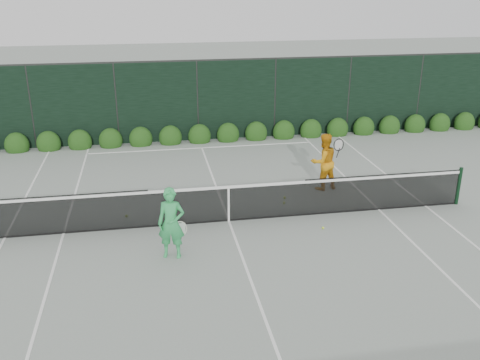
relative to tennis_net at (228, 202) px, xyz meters
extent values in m
plane|color=gray|center=(0.02, 0.00, -0.53)|extent=(80.00, 80.00, 0.00)
cylinder|color=#10321B|center=(6.42, 0.00, 0.00)|extent=(0.10, 0.10, 1.07)
cube|color=black|center=(-4.18, 0.00, -0.02)|extent=(4.40, 0.01, 1.02)
cube|color=black|center=(0.02, 0.00, -0.05)|extent=(4.00, 0.01, 0.96)
cube|color=black|center=(4.22, 0.00, -0.02)|extent=(4.40, 0.01, 1.02)
cube|color=white|center=(0.02, 0.00, 0.41)|extent=(12.80, 0.03, 0.07)
cube|color=black|center=(0.02, 0.00, -0.51)|extent=(12.80, 0.02, 0.04)
cube|color=white|center=(0.02, 0.00, -0.07)|extent=(0.05, 0.03, 0.91)
imported|color=green|center=(-1.51, -1.61, 0.29)|extent=(0.67, 0.51, 1.64)
torus|color=beige|center=(-1.31, -1.51, 0.09)|extent=(0.30, 0.06, 0.30)
cylinder|color=black|center=(-1.31, -1.51, -0.15)|extent=(0.10, 0.03, 0.30)
imported|color=orange|center=(3.12, 1.76, 0.31)|extent=(0.94, 0.80, 1.69)
torus|color=black|center=(3.47, 1.56, 0.87)|extent=(0.30, 0.03, 0.30)
cylinder|color=black|center=(3.47, 1.56, 0.63)|extent=(0.10, 0.03, 0.30)
cube|color=white|center=(-5.46, 0.00, -0.53)|extent=(0.06, 23.77, 0.01)
cube|color=white|center=(5.51, 0.00, -0.53)|extent=(0.06, 23.77, 0.01)
cube|color=white|center=(-4.09, 0.00, -0.53)|extent=(0.06, 23.77, 0.01)
cube|color=white|center=(4.14, 0.00, -0.53)|extent=(0.06, 23.77, 0.01)
cube|color=white|center=(0.02, 11.88, -0.53)|extent=(11.03, 0.06, 0.01)
cube|color=white|center=(0.02, 6.40, -0.53)|extent=(8.23, 0.06, 0.01)
cube|color=white|center=(0.02, 0.00, -0.53)|extent=(0.06, 12.80, 0.01)
cube|color=black|center=(0.02, 7.50, 0.97)|extent=(32.00, 0.06, 3.00)
cube|color=#262826|center=(0.02, 7.50, 2.50)|extent=(32.00, 0.06, 0.06)
cylinder|color=#262826|center=(-5.98, 7.50, 0.97)|extent=(0.08, 0.08, 3.00)
cylinder|color=#262826|center=(-2.98, 7.50, 0.97)|extent=(0.08, 0.08, 3.00)
cylinder|color=#262826|center=(0.02, 7.50, 0.97)|extent=(0.08, 0.08, 3.00)
cylinder|color=#262826|center=(3.02, 7.50, 0.97)|extent=(0.08, 0.08, 3.00)
cylinder|color=#262826|center=(6.02, 7.50, 0.97)|extent=(0.08, 0.08, 3.00)
cylinder|color=#262826|center=(9.02, 7.50, 0.97)|extent=(0.08, 0.08, 3.00)
ellipsoid|color=#173C10|center=(-6.58, 7.15, -0.30)|extent=(0.86, 0.65, 0.94)
ellipsoid|color=#173C10|center=(-5.48, 7.15, -0.30)|extent=(0.86, 0.65, 0.94)
ellipsoid|color=#173C10|center=(-4.38, 7.15, -0.30)|extent=(0.86, 0.65, 0.94)
ellipsoid|color=#173C10|center=(-3.28, 7.15, -0.30)|extent=(0.86, 0.65, 0.94)
ellipsoid|color=#173C10|center=(-2.18, 7.15, -0.30)|extent=(0.86, 0.65, 0.94)
ellipsoid|color=#173C10|center=(-1.08, 7.15, -0.30)|extent=(0.86, 0.65, 0.94)
ellipsoid|color=#173C10|center=(0.02, 7.15, -0.30)|extent=(0.86, 0.65, 0.94)
ellipsoid|color=#173C10|center=(1.12, 7.15, -0.30)|extent=(0.86, 0.65, 0.94)
ellipsoid|color=#173C10|center=(2.22, 7.15, -0.30)|extent=(0.86, 0.65, 0.94)
ellipsoid|color=#173C10|center=(3.32, 7.15, -0.30)|extent=(0.86, 0.65, 0.94)
ellipsoid|color=#173C10|center=(4.42, 7.15, -0.30)|extent=(0.86, 0.65, 0.94)
ellipsoid|color=#173C10|center=(5.52, 7.15, -0.30)|extent=(0.86, 0.65, 0.94)
ellipsoid|color=#173C10|center=(6.62, 7.15, -0.30)|extent=(0.86, 0.65, 0.94)
ellipsoid|color=#173C10|center=(7.72, 7.15, -0.30)|extent=(0.86, 0.65, 0.94)
ellipsoid|color=#173C10|center=(8.82, 7.15, -0.30)|extent=(0.86, 0.65, 0.94)
ellipsoid|color=#173C10|center=(9.92, 7.15, -0.30)|extent=(0.86, 0.65, 0.94)
ellipsoid|color=#173C10|center=(11.02, 7.15, -0.30)|extent=(0.86, 0.65, 0.94)
sphere|color=#BDE332|center=(-2.59, 0.71, -0.50)|extent=(0.07, 0.07, 0.07)
sphere|color=#BDE332|center=(2.28, -0.88, -0.50)|extent=(0.07, 0.07, 0.07)
sphere|color=#BDE332|center=(1.82, 1.19, -0.50)|extent=(0.07, 0.07, 0.07)
sphere|color=#BDE332|center=(1.72, 0.84, -0.50)|extent=(0.07, 0.07, 0.07)
camera|label=1|loc=(-1.88, -12.38, 5.38)|focal=40.00mm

